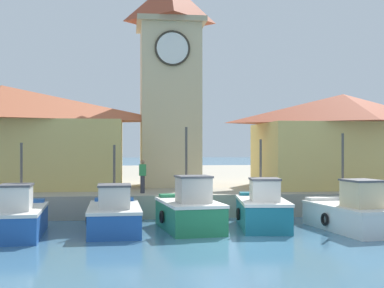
% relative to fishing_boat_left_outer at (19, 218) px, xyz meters
% --- Properties ---
extents(ground_plane, '(300.00, 300.00, 0.00)m').
position_rel_fishing_boat_left_outer_xyz_m(ground_plane, '(8.09, -2.04, -0.69)').
color(ground_plane, teal).
extents(quay_wharf, '(120.00, 40.00, 1.10)m').
position_rel_fishing_boat_left_outer_xyz_m(quay_wharf, '(8.09, 24.05, -0.14)').
color(quay_wharf, '#A89E89').
rests_on(quay_wharf, ground).
extents(fishing_boat_left_outer, '(2.05, 4.64, 3.52)m').
position_rel_fishing_boat_left_outer_xyz_m(fishing_boat_left_outer, '(0.00, 0.00, 0.00)').
color(fishing_boat_left_outer, '#2356A8').
rests_on(fishing_boat_left_outer, ground).
extents(fishing_boat_left_inner, '(2.20, 4.66, 3.44)m').
position_rel_fishing_boat_left_outer_xyz_m(fishing_boat_left_inner, '(3.53, 0.64, -0.03)').
color(fishing_boat_left_inner, '#2356A8').
rests_on(fishing_boat_left_inner, ground).
extents(fishing_boat_mid_left, '(2.59, 4.34, 4.18)m').
position_rel_fishing_boat_left_outer_xyz_m(fishing_boat_mid_left, '(6.54, 0.69, 0.08)').
color(fishing_boat_mid_left, '#237A4C').
rests_on(fishing_boat_mid_left, ground).
extents(fishing_boat_center, '(2.36, 4.39, 3.67)m').
position_rel_fishing_boat_left_outer_xyz_m(fishing_boat_center, '(9.59, 0.84, 0.06)').
color(fishing_boat_center, '#196B7F').
rests_on(fishing_boat_center, ground).
extents(fishing_boat_mid_right, '(2.59, 4.93, 3.91)m').
position_rel_fishing_boat_left_outer_xyz_m(fishing_boat_mid_right, '(12.93, -0.33, 0.01)').
color(fishing_boat_mid_right, silver).
rests_on(fishing_boat_mid_right, ground).
extents(clock_tower, '(3.84, 3.84, 13.49)m').
position_rel_fishing_boat_left_outer_xyz_m(clock_tower, '(6.49, 10.10, 6.68)').
color(clock_tower, beige).
rests_on(clock_tower, quay_wharf).
extents(warehouse_left, '(13.34, 5.88, 5.61)m').
position_rel_fishing_boat_left_outer_xyz_m(warehouse_left, '(-2.73, 9.30, 3.28)').
color(warehouse_left, tan).
rests_on(warehouse_left, quay_wharf).
extents(warehouse_right, '(9.75, 6.40, 5.25)m').
position_rel_fishing_boat_left_outer_xyz_m(warehouse_right, '(16.20, 8.27, 3.10)').
color(warehouse_right, tan).
rests_on(warehouse_right, quay_wharf).
extents(dock_worker_near_tower, '(0.34, 0.22, 1.62)m').
position_rel_fishing_boat_left_outer_xyz_m(dock_worker_near_tower, '(4.78, 5.46, 1.25)').
color(dock_worker_near_tower, '#33333D').
rests_on(dock_worker_near_tower, quay_wharf).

